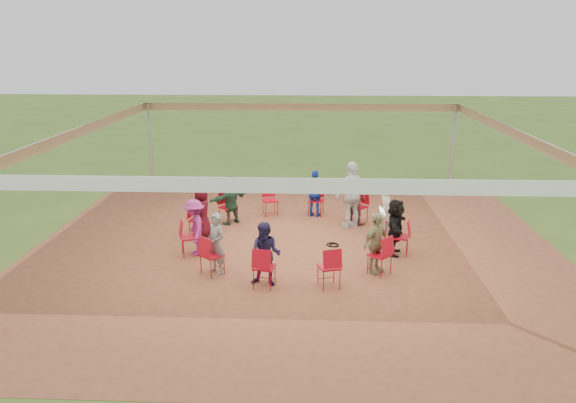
{
  "coord_description": "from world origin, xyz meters",
  "views": [
    {
      "loc": [
        0.42,
        -13.33,
        4.99
      ],
      "look_at": [
        -0.18,
        0.3,
        1.06
      ],
      "focal_mm": 35.0,
      "sensor_mm": 36.0,
      "label": 1
    }
  ],
  "objects_px": {
    "chair_7": "(212,255)",
    "cable_coil": "(333,245)",
    "chair_0": "(390,220)",
    "standing_person": "(352,195)",
    "chair_4": "(228,207)",
    "chair_10": "(380,255)",
    "person_seated_2": "(315,194)",
    "laptop": "(380,213)",
    "chair_2": "(316,201)",
    "chair_5": "(198,220)",
    "person_seated_1": "(356,200)",
    "chair_8": "(264,267)",
    "person_seated_0": "(386,211)",
    "person_seated_7": "(266,254)",
    "person_seated_5": "(195,227)",
    "chair_9": "(329,267)",
    "person_seated_4": "(202,212)",
    "person_seated_8": "(376,243)",
    "chair_6": "(190,237)",
    "person_seated_9": "(395,227)",
    "chair_3": "(270,201)",
    "person_seated_6": "(216,244)",
    "person_seated_3": "(231,200)",
    "chair_1": "(359,207)",
    "chair_11": "(400,237)"
  },
  "relations": [
    {
      "from": "chair_0",
      "to": "chair_6",
      "type": "xyz_separation_m",
      "value": [
        -4.96,
        -1.6,
        0.0
      ]
    },
    {
      "from": "chair_3",
      "to": "laptop",
      "type": "xyz_separation_m",
      "value": [
        3.01,
        -1.76,
        0.2
      ]
    },
    {
      "from": "chair_0",
      "to": "standing_person",
      "type": "bearing_deg",
      "value": 37.74
    },
    {
      "from": "chair_8",
      "to": "laptop",
      "type": "relative_size",
      "value": 2.15
    },
    {
      "from": "chair_4",
      "to": "chair_10",
      "type": "height_order",
      "value": "same"
    },
    {
      "from": "person_seated_6",
      "to": "cable_coil",
      "type": "bearing_deg",
      "value": 76.92
    },
    {
      "from": "chair_3",
      "to": "chair_11",
      "type": "height_order",
      "value": "same"
    },
    {
      "from": "chair_2",
      "to": "person_seated_4",
      "type": "relative_size",
      "value": 0.65
    },
    {
      "from": "chair_8",
      "to": "person_seated_2",
      "type": "height_order",
      "value": "person_seated_2"
    },
    {
      "from": "chair_10",
      "to": "person_seated_9",
      "type": "xyz_separation_m",
      "value": [
        0.5,
        1.22,
        0.24
      ]
    },
    {
      "from": "chair_5",
      "to": "cable_coil",
      "type": "distance_m",
      "value": 3.59
    },
    {
      "from": "chair_11",
      "to": "standing_person",
      "type": "distance_m",
      "value": 2.3
    },
    {
      "from": "chair_9",
      "to": "person_seated_1",
      "type": "relative_size",
      "value": 0.65
    },
    {
      "from": "person_seated_1",
      "to": "standing_person",
      "type": "height_order",
      "value": "standing_person"
    },
    {
      "from": "person_seated_4",
      "to": "person_seated_8",
      "type": "bearing_deg",
      "value": 75.0
    },
    {
      "from": "chair_10",
      "to": "person_seated_8",
      "type": "relative_size",
      "value": 0.65
    },
    {
      "from": "chair_8",
      "to": "person_seated_2",
      "type": "bearing_deg",
      "value": 90.0
    },
    {
      "from": "chair_7",
      "to": "person_seated_9",
      "type": "bearing_deg",
      "value": 60.78
    },
    {
      "from": "person_seated_5",
      "to": "person_seated_8",
      "type": "distance_m",
      "value": 4.3
    },
    {
      "from": "chair_3",
      "to": "person_seated_6",
      "type": "xyz_separation_m",
      "value": [
        -0.87,
        -4.32,
        0.24
      ]
    },
    {
      "from": "chair_1",
      "to": "chair_5",
      "type": "distance_m",
      "value": 4.51
    },
    {
      "from": "chair_0",
      "to": "chair_1",
      "type": "distance_m",
      "value": 1.35
    },
    {
      "from": "chair_8",
      "to": "person_seated_0",
      "type": "distance_m",
      "value": 4.41
    },
    {
      "from": "chair_7",
      "to": "person_seated_7",
      "type": "relative_size",
      "value": 0.65
    },
    {
      "from": "chair_10",
      "to": "person_seated_5",
      "type": "bearing_deg",
      "value": 119.22
    },
    {
      "from": "chair_8",
      "to": "chair_9",
      "type": "xyz_separation_m",
      "value": [
        1.35,
        0.07,
        0.0
      ]
    },
    {
      "from": "chair_1",
      "to": "person_seated_4",
      "type": "relative_size",
      "value": 0.65
    },
    {
      "from": "chair_1",
      "to": "chair_10",
      "type": "relative_size",
      "value": 1.0
    },
    {
      "from": "person_seated_2",
      "to": "laptop",
      "type": "bearing_deg",
      "value": 146.77
    },
    {
      "from": "chair_2",
      "to": "chair_7",
      "type": "bearing_deg",
      "value": 75.0
    },
    {
      "from": "laptop",
      "to": "person_seated_7",
      "type": "bearing_deg",
      "value": 121.08
    },
    {
      "from": "person_seated_8",
      "to": "chair_0",
      "type": "bearing_deg",
      "value": 27.66
    },
    {
      "from": "chair_6",
      "to": "chair_9",
      "type": "distance_m",
      "value": 3.68
    },
    {
      "from": "chair_2",
      "to": "laptop",
      "type": "distance_m",
      "value": 2.49
    },
    {
      "from": "chair_7",
      "to": "person_seated_9",
      "type": "relative_size",
      "value": 0.65
    },
    {
      "from": "chair_0",
      "to": "person_seated_4",
      "type": "bearing_deg",
      "value": 75.36
    },
    {
      "from": "chair_1",
      "to": "chair_7",
      "type": "bearing_deg",
      "value": 90.0
    },
    {
      "from": "chair_7",
      "to": "cable_coil",
      "type": "height_order",
      "value": "chair_7"
    },
    {
      "from": "chair_2",
      "to": "person_seated_3",
      "type": "bearing_deg",
      "value": 32.34
    },
    {
      "from": "chair_9",
      "to": "standing_person",
      "type": "bearing_deg",
      "value": 61.76
    },
    {
      "from": "chair_5",
      "to": "person_seated_1",
      "type": "xyz_separation_m",
      "value": [
        4.21,
        1.29,
        0.24
      ]
    },
    {
      "from": "person_seated_1",
      "to": "person_seated_6",
      "type": "xyz_separation_m",
      "value": [
        -3.33,
        -3.68,
        0.0
      ]
    },
    {
      "from": "person_seated_4",
      "to": "chair_11",
      "type": "bearing_deg",
      "value": 90.0
    },
    {
      "from": "person_seated_7",
      "to": "standing_person",
      "type": "distance_m",
      "value": 4.39
    },
    {
      "from": "person_seated_0",
      "to": "person_seated_7",
      "type": "xyz_separation_m",
      "value": [
        -2.89,
        -3.19,
        0.0
      ]
    },
    {
      "from": "person_seated_5",
      "to": "standing_person",
      "type": "height_order",
      "value": "standing_person"
    },
    {
      "from": "chair_1",
      "to": "chair_11",
      "type": "xyz_separation_m",
      "value": [
        0.8,
        -2.48,
        0.0
      ]
    },
    {
      "from": "chair_9",
      "to": "chair_1",
      "type": "bearing_deg",
      "value": 60.0
    },
    {
      "from": "chair_8",
      "to": "person_seated_1",
      "type": "bearing_deg",
      "value": 75.36
    },
    {
      "from": "chair_4",
      "to": "person_seated_3",
      "type": "height_order",
      "value": "person_seated_3"
    }
  ]
}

